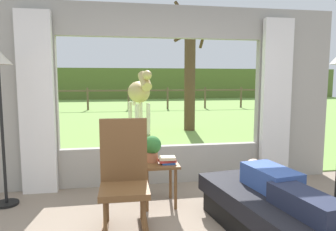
{
  "coord_description": "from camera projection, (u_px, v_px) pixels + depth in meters",
  "views": [
    {
      "loc": [
        -0.68,
        -2.16,
        1.52
      ],
      "look_at": [
        0.0,
        1.8,
        1.05
      ],
      "focal_mm": 33.13,
      "sensor_mm": 36.0,
      "label": 1
    }
  ],
  "objects": [
    {
      "name": "back_wall_with_window",
      "position": [
        163.0,
        98.0,
        4.47
      ],
      "size": [
        5.2,
        0.12,
        2.55
      ],
      "color": "#9E998E",
      "rests_on": "ground_plane"
    },
    {
      "name": "side_table",
      "position": [
        160.0,
        170.0,
        3.74
      ],
      "size": [
        0.44,
        0.44,
        0.52
      ],
      "color": "brown",
      "rests_on": "ground_plane"
    },
    {
      "name": "outdoor_pasture_lawn",
      "position": [
        129.0,
        110.0,
        15.28
      ],
      "size": [
        36.0,
        21.68,
        0.02
      ],
      "primitive_type": "cube",
      "color": "#759E47",
      "rests_on": "ground_plane"
    },
    {
      "name": "rocking_chair",
      "position": [
        124.0,
        176.0,
        3.13
      ],
      "size": [
        0.49,
        0.69,
        1.12
      ],
      "rotation": [
        0.0,
        0.0,
        -0.03
      ],
      "color": "brown",
      "rests_on": "ground_plane"
    },
    {
      "name": "recliner_sofa",
      "position": [
        277.0,
        214.0,
        3.0
      ],
      "size": [
        1.15,
        1.82,
        0.42
      ],
      "rotation": [
        0.0,
        0.0,
        0.16
      ],
      "color": "black",
      "rests_on": "ground_plane"
    },
    {
      "name": "horse",
      "position": [
        139.0,
        93.0,
        8.65
      ],
      "size": [
        0.76,
        1.82,
        1.73
      ],
      "rotation": [
        0.0,
        0.0,
        -2.98
      ],
      "color": "tan",
      "rests_on": "outdoor_pasture_lawn"
    },
    {
      "name": "pasture_fence_line",
      "position": [
        128.0,
        95.0,
        15.58
      ],
      "size": [
        16.1,
        0.1,
        1.1
      ],
      "color": "brown",
      "rests_on": "outdoor_pasture_lawn"
    },
    {
      "name": "curtain_panel_right",
      "position": [
        276.0,
        101.0,
        4.62
      ],
      "size": [
        0.44,
        0.1,
        2.4
      ],
      "primitive_type": "cube",
      "color": "silver",
      "rests_on": "ground_plane"
    },
    {
      "name": "curtain_panel_left",
      "position": [
        37.0,
        104.0,
        4.05
      ],
      "size": [
        0.44,
        0.1,
        2.4
      ],
      "primitive_type": "cube",
      "color": "silver",
      "rests_on": "ground_plane"
    },
    {
      "name": "distant_hill_ridge",
      "position": [
        123.0,
        84.0,
        24.78
      ],
      "size": [
        36.0,
        2.0,
        2.4
      ],
      "primitive_type": "cube",
      "color": "#586D2E",
      "rests_on": "ground_plane"
    },
    {
      "name": "pasture_tree",
      "position": [
        190.0,
        71.0,
        9.05
      ],
      "size": [
        1.18,
        1.2,
        3.65
      ],
      "color": "#4C3823",
      "rests_on": "outdoor_pasture_lawn"
    },
    {
      "name": "potted_plant",
      "position": [
        152.0,
        147.0,
        3.75
      ],
      "size": [
        0.22,
        0.22,
        0.32
      ],
      "color": "#9E6042",
      "rests_on": "side_table"
    },
    {
      "name": "book_stack",
      "position": [
        167.0,
        160.0,
        3.68
      ],
      "size": [
        0.21,
        0.15,
        0.09
      ],
      "color": "#23478C",
      "rests_on": "side_table"
    },
    {
      "name": "reclining_person",
      "position": [
        281.0,
        186.0,
        2.92
      ],
      "size": [
        0.43,
        1.44,
        0.22
      ],
      "rotation": [
        0.0,
        0.0,
        0.16
      ],
      "color": "#334C8C",
      "rests_on": "recliner_sofa"
    }
  ]
}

